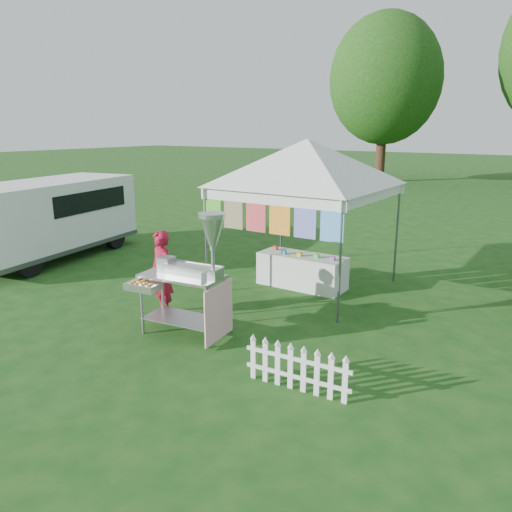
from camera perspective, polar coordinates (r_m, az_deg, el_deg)
The scene contains 8 objects.
ground at distance 7.74m, azimuth -7.18°, elevation -10.14°, with size 120.00×120.00×0.00m, color #144313.
canopy_main at distance 9.93m, azimuth 5.89°, elevation 13.14°, with size 4.24×4.24×3.45m.
tree_left at distance 31.26m, azimuth 14.55°, elevation 18.94°, with size 6.40×6.40×9.53m.
donut_cart at distance 7.66m, azimuth -7.27°, elevation -1.07°, with size 1.44×1.14×1.99m.
vendor at distance 8.77m, azimuth -10.75°, elevation -2.02°, with size 0.55×0.36×1.51m, color maroon.
cargo_van at distance 13.54m, azimuth -22.29°, elevation 4.20°, with size 2.67×4.89×1.93m.
picket_fence at distance 6.40m, azimuth 4.70°, elevation -12.78°, with size 1.44×0.13×0.56m.
display_table at distance 10.33m, azimuth 5.27°, elevation -1.70°, with size 1.80×0.70×0.68m, color white.
Camera 1 is at (4.68, -5.26, 3.22)m, focal length 35.00 mm.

